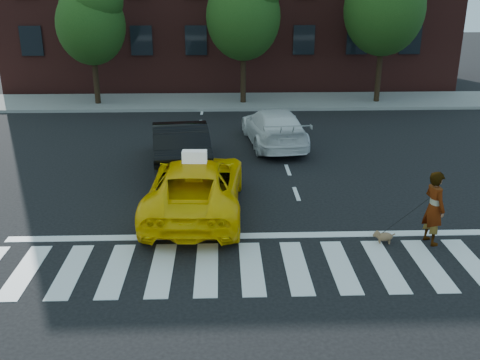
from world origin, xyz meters
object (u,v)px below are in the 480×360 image
object	(u,v)px
tree_left	(91,16)
woman	(434,208)
white_suv	(274,127)
dog	(383,236)
taxi	(196,186)
black_sedan	(180,145)
tree_mid	(244,7)

from	to	relation	value
tree_left	woman	size ratio (longest dim) A/B	3.53
white_suv	dog	size ratio (longest dim) A/B	9.02
tree_left	white_suv	world-z (taller)	tree_left
white_suv	woman	xyz separation A→B (m)	(3.03, -8.55, 0.21)
taxi	dog	world-z (taller)	taxi
taxi	dog	bearing A→B (deg)	158.06
taxi	white_suv	world-z (taller)	taxi
black_sedan	tree_left	bearing A→B (deg)	-70.93
woman	tree_left	bearing A→B (deg)	20.15
taxi	dog	size ratio (longest dim) A/B	9.94
black_sedan	white_suv	xyz separation A→B (m)	(3.45, 2.74, -0.13)
white_suv	dog	world-z (taller)	white_suv
white_suv	woman	world-z (taller)	woman
tree_mid	dog	size ratio (longest dim) A/B	13.10
tree_mid	woman	world-z (taller)	tree_mid
taxi	black_sedan	world-z (taller)	black_sedan
woman	dog	size ratio (longest dim) A/B	3.39
taxi	black_sedan	size ratio (longest dim) A/B	1.06
black_sedan	white_suv	bearing A→B (deg)	-148.38
tree_left	black_sedan	size ratio (longest dim) A/B	1.28
taxi	woman	world-z (taller)	woman
tree_mid	black_sedan	bearing A→B (deg)	-104.34
woman	dog	bearing A→B (deg)	74.23
woman	tree_mid	bearing A→B (deg)	-1.71
taxi	white_suv	distance (m)	6.99
tree_left	woman	world-z (taller)	tree_left
woman	dog	world-z (taller)	woman
tree_mid	dog	world-z (taller)	tree_mid
white_suv	dog	bearing A→B (deg)	95.92
black_sedan	woman	world-z (taller)	woman
white_suv	black_sedan	bearing A→B (deg)	32.09
woman	dog	distance (m)	1.38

